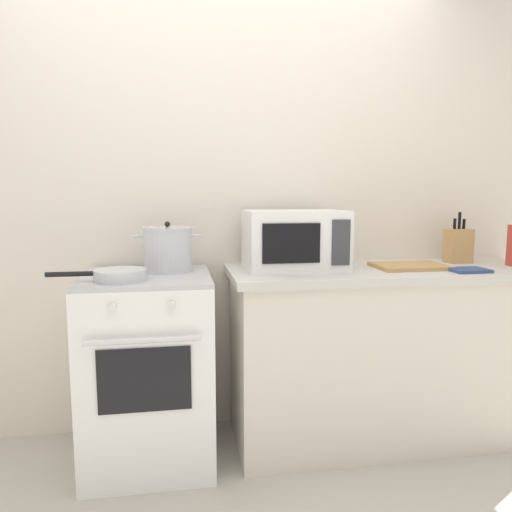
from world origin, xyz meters
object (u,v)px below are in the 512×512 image
at_px(microwave, 294,240).
at_px(knife_block, 458,245).
at_px(stove, 149,368).
at_px(frying_pan, 119,275).
at_px(oven_mitt, 468,270).
at_px(cutting_board, 409,266).
at_px(stock_pot, 168,249).

xyz_separation_m(microwave, knife_block, (0.96, 0.06, -0.05)).
xyz_separation_m(stove, frying_pan, (-0.11, -0.13, 0.48)).
bearing_deg(frying_pan, microwave, 13.86).
bearing_deg(oven_mitt, knife_block, 66.54).
distance_m(frying_pan, oven_mitt, 1.68).
relative_size(microwave, knife_block, 1.76).
relative_size(frying_pan, oven_mitt, 2.38).
distance_m(cutting_board, knife_block, 0.40).
distance_m(stock_pot, microwave, 0.64).
xyz_separation_m(knife_block, oven_mitt, (-0.13, -0.30, -0.09)).
bearing_deg(microwave, knife_block, 3.70).
xyz_separation_m(stock_pot, oven_mitt, (1.47, -0.26, -0.10)).
xyz_separation_m(cutting_board, oven_mitt, (0.23, -0.16, -0.00)).
bearing_deg(oven_mitt, cutting_board, 145.25).
bearing_deg(microwave, stove, -173.90).
xyz_separation_m(stove, cutting_board, (1.34, 0.00, 0.47)).
distance_m(stove, cutting_board, 1.42).
bearing_deg(frying_pan, oven_mitt, -0.95).
bearing_deg(stock_pot, cutting_board, -4.65).
bearing_deg(knife_block, microwave, -176.30).
height_order(microwave, oven_mitt, microwave).
relative_size(frying_pan, microwave, 0.86).
distance_m(stove, microwave, 0.96).
relative_size(cutting_board, knife_block, 1.27).
distance_m(stock_pot, oven_mitt, 1.49).
bearing_deg(microwave, cutting_board, -7.43).
height_order(stove, cutting_board, cutting_board).
bearing_deg(oven_mitt, stove, 174.22).
bearing_deg(stock_pot, microwave, -2.03).
distance_m(stock_pot, cutting_board, 1.25).
bearing_deg(stock_pot, knife_block, 1.41).
xyz_separation_m(stove, oven_mitt, (1.57, -0.16, 0.47)).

